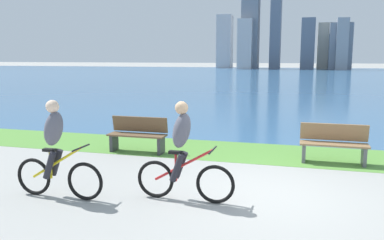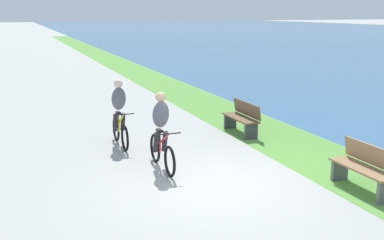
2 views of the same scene
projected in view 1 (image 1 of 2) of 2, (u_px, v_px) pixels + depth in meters
ground_plane at (266, 194)px, 7.08m from camera, size 300.00×300.00×0.00m
grass_strip_bayside at (277, 154)px, 9.98m from camera, size 120.00×2.24×0.01m
bay_water_surface at (298, 76)px, 49.36m from camera, size 300.00×80.55×0.00m
cyclist_lead at (183, 152)px, 6.64m from camera, size 1.71×0.52×1.70m
cyclist_trailing at (56, 150)px, 6.79m from camera, size 1.68×0.52×1.70m
bench_near_path at (334, 144)px, 9.08m from camera, size 1.50×0.47×0.90m
bench_far_along_path at (138, 135)px, 10.15m from camera, size 1.50×0.47×0.90m
city_skyline_far_shore at (320, 21)px, 75.85m from camera, size 40.50×10.30×27.30m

